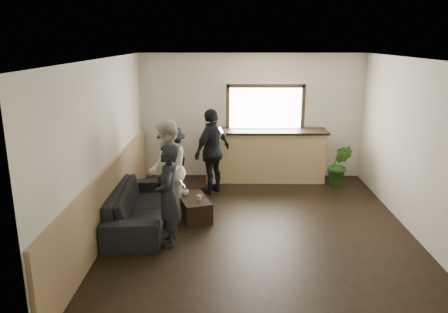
{
  "coord_description": "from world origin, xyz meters",
  "views": [
    {
      "loc": [
        -0.5,
        -6.77,
        3.1
      ],
      "look_at": [
        -0.59,
        0.4,
        1.16
      ],
      "focal_mm": 35.0,
      "sensor_mm": 36.0,
      "label": 1
    }
  ],
  "objects_px": {
    "cup_a": "(185,192)",
    "person_b": "(167,170)",
    "sofa": "(138,206)",
    "coffee_table": "(194,208)",
    "potted_plant": "(339,165)",
    "person_a": "(168,196)",
    "person_d": "(212,151)",
    "bar_counter": "(265,152)",
    "cup_b": "(199,198)",
    "person_c": "(172,165)"
  },
  "relations": [
    {
      "from": "person_d",
      "to": "bar_counter",
      "type": "bearing_deg",
      "value": 163.74
    },
    {
      "from": "coffee_table",
      "to": "person_b",
      "type": "relative_size",
      "value": 0.48
    },
    {
      "from": "sofa",
      "to": "potted_plant",
      "type": "bearing_deg",
      "value": -65.59
    },
    {
      "from": "sofa",
      "to": "coffee_table",
      "type": "distance_m",
      "value": 0.99
    },
    {
      "from": "sofa",
      "to": "cup_b",
      "type": "xyz_separation_m",
      "value": [
        1.03,
        0.2,
        0.08
      ]
    },
    {
      "from": "bar_counter",
      "to": "cup_a",
      "type": "height_order",
      "value": "bar_counter"
    },
    {
      "from": "person_a",
      "to": "person_d",
      "type": "xyz_separation_m",
      "value": [
        0.58,
        2.38,
        0.08
      ]
    },
    {
      "from": "cup_a",
      "to": "person_d",
      "type": "height_order",
      "value": "person_d"
    },
    {
      "from": "person_b",
      "to": "person_d",
      "type": "bearing_deg",
      "value": 139.84
    },
    {
      "from": "bar_counter",
      "to": "person_a",
      "type": "distance_m",
      "value": 3.68
    },
    {
      "from": "cup_a",
      "to": "person_a",
      "type": "bearing_deg",
      "value": -95.99
    },
    {
      "from": "bar_counter",
      "to": "sofa",
      "type": "xyz_separation_m",
      "value": [
        -2.35,
        -2.52,
        -0.31
      ]
    },
    {
      "from": "cup_a",
      "to": "person_c",
      "type": "height_order",
      "value": "person_c"
    },
    {
      "from": "person_a",
      "to": "person_c",
      "type": "bearing_deg",
      "value": -178.4
    },
    {
      "from": "bar_counter",
      "to": "coffee_table",
      "type": "distance_m",
      "value": 2.67
    },
    {
      "from": "coffee_table",
      "to": "potted_plant",
      "type": "height_order",
      "value": "potted_plant"
    },
    {
      "from": "person_a",
      "to": "person_b",
      "type": "height_order",
      "value": "person_b"
    },
    {
      "from": "sofa",
      "to": "bar_counter",
      "type": "bearing_deg",
      "value": -47.16
    },
    {
      "from": "cup_a",
      "to": "person_b",
      "type": "height_order",
      "value": "person_b"
    },
    {
      "from": "potted_plant",
      "to": "person_a",
      "type": "distance_m",
      "value": 4.38
    },
    {
      "from": "bar_counter",
      "to": "person_d",
      "type": "bearing_deg",
      "value": -142.98
    },
    {
      "from": "coffee_table",
      "to": "cup_a",
      "type": "height_order",
      "value": "cup_a"
    },
    {
      "from": "sofa",
      "to": "coffee_table",
      "type": "xyz_separation_m",
      "value": [
        0.93,
        0.3,
        -0.15
      ]
    },
    {
      "from": "sofa",
      "to": "potted_plant",
      "type": "xyz_separation_m",
      "value": [
        3.93,
        2.13,
        0.13
      ]
    },
    {
      "from": "person_d",
      "to": "potted_plant",
      "type": "bearing_deg",
      "value": 136.77
    },
    {
      "from": "bar_counter",
      "to": "cup_b",
      "type": "bearing_deg",
      "value": -119.73
    },
    {
      "from": "cup_b",
      "to": "potted_plant",
      "type": "relative_size",
      "value": 0.1
    },
    {
      "from": "person_c",
      "to": "cup_a",
      "type": "bearing_deg",
      "value": 45.89
    },
    {
      "from": "cup_b",
      "to": "potted_plant",
      "type": "bearing_deg",
      "value": 33.64
    },
    {
      "from": "cup_a",
      "to": "person_c",
      "type": "xyz_separation_m",
      "value": [
        -0.3,
        0.65,
        0.33
      ]
    },
    {
      "from": "person_c",
      "to": "cup_b",
      "type": "bearing_deg",
      "value": 53.73
    },
    {
      "from": "person_a",
      "to": "person_c",
      "type": "height_order",
      "value": "person_a"
    },
    {
      "from": "person_b",
      "to": "cup_a",
      "type": "bearing_deg",
      "value": 96.58
    },
    {
      "from": "coffee_table",
      "to": "potted_plant",
      "type": "bearing_deg",
      "value": 31.42
    },
    {
      "from": "bar_counter",
      "to": "sofa",
      "type": "bearing_deg",
      "value": -133.08
    },
    {
      "from": "cup_b",
      "to": "person_a",
      "type": "relative_size",
      "value": 0.06
    },
    {
      "from": "coffee_table",
      "to": "person_d",
      "type": "xyz_separation_m",
      "value": [
        0.28,
        1.35,
        0.69
      ]
    },
    {
      "from": "sofa",
      "to": "person_d",
      "type": "relative_size",
      "value": 1.29
    },
    {
      "from": "person_a",
      "to": "potted_plant",
      "type": "bearing_deg",
      "value": 126.93
    },
    {
      "from": "bar_counter",
      "to": "sofa",
      "type": "relative_size",
      "value": 1.19
    },
    {
      "from": "person_a",
      "to": "person_d",
      "type": "bearing_deg",
      "value": 162.38
    },
    {
      "from": "sofa",
      "to": "person_a",
      "type": "relative_size",
      "value": 1.42
    },
    {
      "from": "person_b",
      "to": "person_c",
      "type": "height_order",
      "value": "person_b"
    },
    {
      "from": "coffee_table",
      "to": "person_c",
      "type": "height_order",
      "value": "person_c"
    },
    {
      "from": "sofa",
      "to": "coffee_table",
      "type": "relative_size",
      "value": 2.72
    },
    {
      "from": "cup_a",
      "to": "person_a",
      "type": "distance_m",
      "value": 1.25
    },
    {
      "from": "person_c",
      "to": "person_d",
      "type": "bearing_deg",
      "value": 146.68
    },
    {
      "from": "cup_b",
      "to": "coffee_table",
      "type": "bearing_deg",
      "value": 135.99
    },
    {
      "from": "potted_plant",
      "to": "person_c",
      "type": "bearing_deg",
      "value": -163.56
    },
    {
      "from": "coffee_table",
      "to": "cup_b",
      "type": "xyz_separation_m",
      "value": [
        0.1,
        -0.1,
        0.23
      ]
    }
  ]
}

